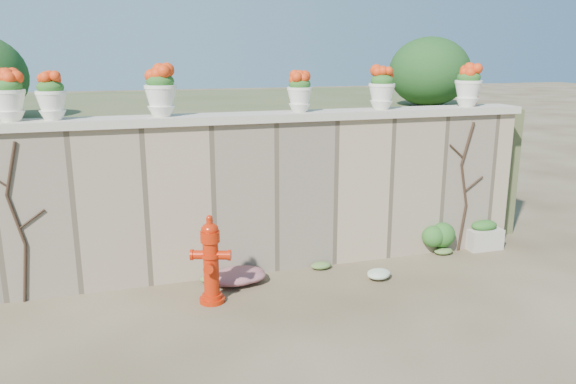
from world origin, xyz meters
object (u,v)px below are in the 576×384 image
object	(u,v)px
urn_pot_0	(9,96)
planter_box	(483,235)
fire_hydrant	(211,259)
terracotta_pot	(471,98)

from	to	relation	value
urn_pot_0	planter_box	bearing A→B (deg)	-2.29
fire_hydrant	planter_box	xyz separation A→B (m)	(4.19, 0.64, -0.33)
planter_box	terracotta_pot	size ratio (longest dim) A/B	2.17
urn_pot_0	terracotta_pot	size ratio (longest dim) A/B	2.34
planter_box	urn_pot_0	size ratio (longest dim) A/B	0.93
planter_box	terracotta_pot	world-z (taller)	terracotta_pot
fire_hydrant	planter_box	size ratio (longest dim) A/B	2.00
planter_box	urn_pot_0	world-z (taller)	urn_pot_0
urn_pot_0	terracotta_pot	xyz separation A→B (m)	(6.02, -0.00, -0.17)
fire_hydrant	urn_pot_0	bearing A→B (deg)	175.91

